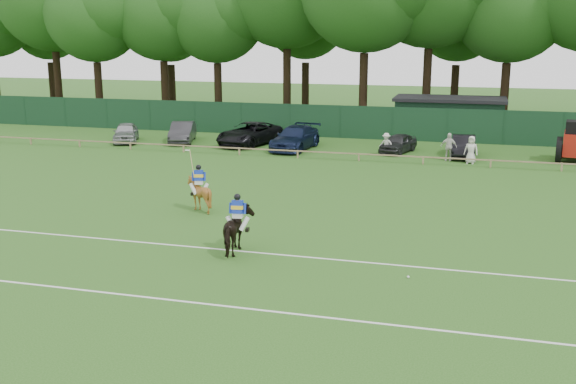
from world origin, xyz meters
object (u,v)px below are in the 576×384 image
(polo_ball, at_px, (408,277))
(suv_black, at_px, (250,134))
(sedan_silver, at_px, (126,133))
(estate_black, at_px, (463,146))
(sedan_navy, at_px, (295,138))
(spectator_right, at_px, (471,150))
(tractor, at_px, (576,142))
(spectator_mid, at_px, (449,147))
(utility_shed, at_px, (449,117))
(spectator_left, at_px, (386,144))
(horse_dark, at_px, (238,231))
(sedan_grey, at_px, (182,132))
(hatch_grey, at_px, (398,143))
(horse_chestnut, at_px, (199,194))

(polo_ball, bearing_deg, suv_black, 119.51)
(sedan_silver, bearing_deg, estate_black, -22.38)
(sedan_navy, relative_size, spectator_right, 3.19)
(suv_black, xyz_separation_m, tractor, (21.74, -0.75, 0.43))
(spectator_mid, relative_size, utility_shed, 0.21)
(spectator_left, relative_size, polo_ball, 16.49)
(utility_shed, xyz_separation_m, tractor, (8.09, -8.67, -0.31))
(horse_dark, distance_m, spectator_left, 21.81)
(sedan_silver, bearing_deg, sedan_grey, -8.54)
(sedan_grey, bearing_deg, polo_ball, -68.51)
(hatch_grey, bearing_deg, horse_chestnut, -94.57)
(utility_shed, bearing_deg, spectator_mid, -87.62)
(horse_dark, relative_size, tractor, 0.60)
(horse_dark, relative_size, estate_black, 0.48)
(sedan_grey, bearing_deg, suv_black, -14.87)
(sedan_grey, relative_size, spectator_right, 2.63)
(sedan_navy, distance_m, spectator_mid, 10.53)
(sedan_navy, distance_m, spectator_left, 6.41)
(sedan_silver, relative_size, estate_black, 0.99)
(estate_black, xyz_separation_m, tractor, (6.77, -0.00, 0.54))
(horse_chestnut, height_order, spectator_mid, spectator_mid)
(horse_chestnut, height_order, polo_ball, horse_chestnut)
(estate_black, distance_m, utility_shed, 8.80)
(tractor, bearing_deg, sedan_navy, -171.38)
(tractor, bearing_deg, spectator_right, -151.77)
(sedan_navy, distance_m, estate_black, 11.31)
(spectator_left, bearing_deg, sedan_navy, -176.57)
(sedan_navy, height_order, tractor, tractor)
(spectator_left, xyz_separation_m, spectator_right, (5.43, -1.47, 0.12))
(estate_black, height_order, spectator_right, spectator_right)
(horse_chestnut, height_order, sedan_grey, horse_chestnut)
(horse_chestnut, xyz_separation_m, sedan_navy, (-0.02, 17.09, 0.01))
(suv_black, bearing_deg, hatch_grey, 13.37)
(sedan_navy, bearing_deg, spectator_right, -4.09)
(horse_dark, distance_m, horse_chestnut, 6.38)
(hatch_grey, distance_m, utility_shed, 8.84)
(sedan_grey, relative_size, utility_shed, 0.54)
(horse_chestnut, bearing_deg, estate_black, -138.08)
(spectator_left, height_order, spectator_right, spectator_right)
(spectator_right, bearing_deg, sedan_grey, -177.72)
(horse_chestnut, xyz_separation_m, sedan_silver, (-12.90, 16.80, -0.07))
(suv_black, relative_size, sedan_navy, 1.05)
(horse_chestnut, bearing_deg, hatch_grey, -126.58)
(spectator_right, bearing_deg, sedan_navy, -179.81)
(suv_black, distance_m, polo_ball, 27.88)
(sedan_navy, xyz_separation_m, polo_ball, (10.07, -23.30, -0.75))
(hatch_grey, bearing_deg, sedan_navy, -158.05)
(sedan_navy, distance_m, tractor, 18.09)
(sedan_silver, relative_size, spectator_mid, 2.35)
(tractor, bearing_deg, hatch_grey, -174.07)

